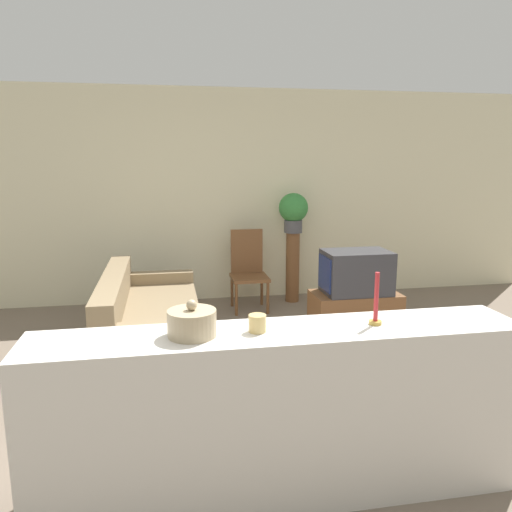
{
  "coord_description": "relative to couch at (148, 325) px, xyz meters",
  "views": [
    {
      "loc": [
        -0.58,
        -3.0,
        1.83
      ],
      "look_at": [
        0.32,
        1.92,
        0.85
      ],
      "focal_mm": 35.0,
      "sensor_mm": 36.0,
      "label": 1
    }
  ],
  "objects": [
    {
      "name": "wall_back",
      "position": [
        0.77,
        1.82,
        1.06
      ],
      "size": [
        9.0,
        0.06,
        2.7
      ],
      "color": "beige",
      "rests_on": "ground_plane"
    },
    {
      "name": "television",
      "position": [
        2.14,
        0.22,
        0.37
      ],
      "size": [
        0.7,
        0.46,
        0.45
      ],
      "color": "#333338",
      "rests_on": "tv_stand"
    },
    {
      "name": "decorative_bowl",
      "position": [
        0.31,
        -2.2,
        0.74
      ],
      "size": [
        0.25,
        0.25,
        0.19
      ],
      "color": "tan",
      "rests_on": "foreground_counter"
    },
    {
      "name": "couch",
      "position": [
        0.0,
        0.0,
        0.0
      ],
      "size": [
        0.88,
        1.94,
        0.77
      ],
      "color": "#847051",
      "rests_on": "ground_plane"
    },
    {
      "name": "tv_stand",
      "position": [
        2.15,
        0.22,
        -0.07
      ],
      "size": [
        0.92,
        0.49,
        0.43
      ],
      "color": "brown",
      "rests_on": "ground_plane"
    },
    {
      "name": "wooden_chair",
      "position": [
        1.18,
        1.29,
        0.23
      ],
      "size": [
        0.44,
        0.44,
        0.97
      ],
      "color": "brown",
      "rests_on": "ground_plane"
    },
    {
      "name": "ground_plane",
      "position": [
        0.77,
        -1.61,
        -0.29
      ],
      "size": [
        14.0,
        14.0,
        0.0
      ],
      "primitive_type": "plane",
      "color": "#756656"
    },
    {
      "name": "plant_stand",
      "position": [
        1.79,
        1.48,
        0.17
      ],
      "size": [
        0.17,
        0.17,
        0.9
      ],
      "color": "brown",
      "rests_on": "ground_plane"
    },
    {
      "name": "foreground_counter",
      "position": [
        0.77,
        -2.2,
        0.19
      ],
      "size": [
        2.62,
        0.44,
        0.95
      ],
      "color": "silver",
      "rests_on": "ground_plane"
    },
    {
      "name": "candlestick",
      "position": [
        1.29,
        -2.2,
        0.77
      ],
      "size": [
        0.07,
        0.07,
        0.29
      ],
      "color": "#B7933D",
      "rests_on": "foreground_counter"
    },
    {
      "name": "potted_plant",
      "position": [
        1.79,
        1.48,
        0.9
      ],
      "size": [
        0.37,
        0.37,
        0.5
      ],
      "color": "#4C4C51",
      "rests_on": "plant_stand"
    },
    {
      "name": "candle_jar",
      "position": [
        0.64,
        -2.2,
        0.71
      ],
      "size": [
        0.09,
        0.09,
        0.09
      ],
      "color": "tan",
      "rests_on": "foreground_counter"
    }
  ]
}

